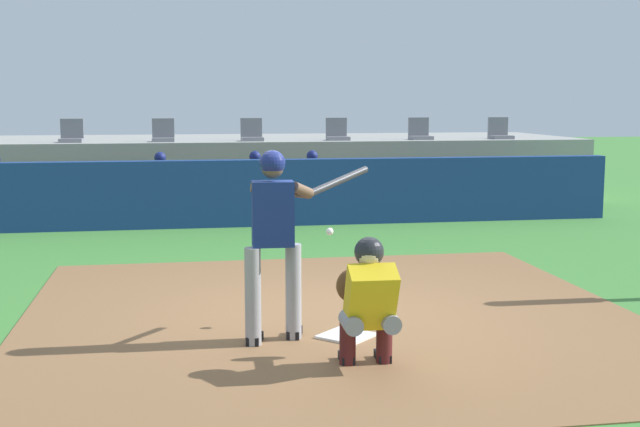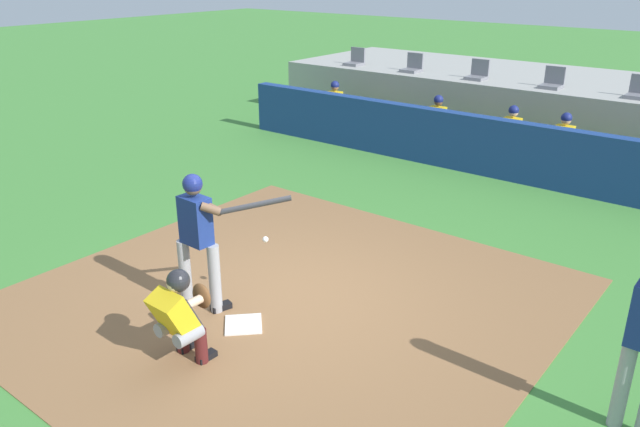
% 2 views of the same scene
% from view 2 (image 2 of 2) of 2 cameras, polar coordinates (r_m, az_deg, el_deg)
% --- Properties ---
extents(ground_plane, '(80.00, 80.00, 0.00)m').
position_cam_2_polar(ground_plane, '(8.24, -3.05, -7.90)').
color(ground_plane, '#428438').
extents(dirt_infield, '(6.40, 6.40, 0.01)m').
position_cam_2_polar(dirt_infield, '(8.24, -3.05, -7.87)').
color(dirt_infield, olive).
rests_on(dirt_infield, ground).
extents(home_plate, '(0.62, 0.62, 0.02)m').
position_cam_2_polar(home_plate, '(7.73, -7.01, -10.02)').
color(home_plate, white).
rests_on(home_plate, dirt_infield).
extents(batter_at_plate, '(1.31, 0.78, 1.80)m').
position_cam_2_polar(batter_at_plate, '(7.70, -11.00, -1.90)').
color(batter_at_plate, '#99999E').
rests_on(batter_at_plate, ground).
extents(catcher_crouched, '(0.49, 1.78, 1.13)m').
position_cam_2_polar(catcher_crouched, '(6.93, -12.53, -8.83)').
color(catcher_crouched, gray).
rests_on(catcher_crouched, ground).
extents(dugout_wall, '(13.00, 0.30, 1.20)m').
position_cam_2_polar(dugout_wall, '(13.23, 15.85, 5.77)').
color(dugout_wall, navy).
rests_on(dugout_wall, ground).
extents(dugout_bench, '(11.80, 0.44, 0.45)m').
position_cam_2_polar(dugout_bench, '(14.22, 17.30, 5.14)').
color(dugout_bench, olive).
rests_on(dugout_bench, ground).
extents(dugout_player_0, '(0.49, 0.70, 1.30)m').
position_cam_2_polar(dugout_player_0, '(16.27, 1.09, 9.80)').
color(dugout_player_0, '#939399').
rests_on(dugout_player_0, ground).
extents(dugout_player_1, '(0.49, 0.70, 1.30)m').
position_cam_2_polar(dugout_player_1, '(14.72, 10.40, 8.14)').
color(dugout_player_1, '#939399').
rests_on(dugout_player_1, ground).
extents(dugout_player_2, '(0.49, 0.70, 1.30)m').
position_cam_2_polar(dugout_player_2, '(14.01, 16.85, 6.85)').
color(dugout_player_2, '#939399').
rests_on(dugout_player_2, ground).
extents(dugout_player_3, '(0.49, 0.70, 1.30)m').
position_cam_2_polar(dugout_player_3, '(13.66, 21.14, 5.95)').
color(dugout_player_3, '#939399').
rests_on(dugout_player_3, ground).
extents(stands_platform, '(15.00, 4.40, 1.40)m').
position_cam_2_polar(stands_platform, '(17.25, 21.77, 9.05)').
color(stands_platform, '#9E9E99').
rests_on(stands_platform, ground).
extents(stadium_seat_0, '(0.46, 0.46, 0.48)m').
position_cam_2_polar(stadium_seat_0, '(18.16, 3.26, 13.80)').
color(stadium_seat_0, slate).
rests_on(stadium_seat_0, stands_platform).
extents(stadium_seat_1, '(0.46, 0.46, 0.48)m').
position_cam_2_polar(stadium_seat_1, '(17.17, 8.46, 13.13)').
color(stadium_seat_1, slate).
rests_on(stadium_seat_1, stands_platform).
extents(stadium_seat_2, '(0.46, 0.46, 0.48)m').
position_cam_2_polar(stadium_seat_2, '(16.33, 14.21, 12.27)').
color(stadium_seat_2, slate).
rests_on(stadium_seat_2, stands_platform).
extents(stadium_seat_3, '(0.46, 0.46, 0.48)m').
position_cam_2_polar(stadium_seat_3, '(15.67, 20.47, 11.19)').
color(stadium_seat_3, slate).
rests_on(stadium_seat_3, stands_platform).
extents(stadium_seat_4, '(0.46, 0.46, 0.48)m').
position_cam_2_polar(stadium_seat_4, '(15.21, 27.13, 9.88)').
color(stadium_seat_4, slate).
rests_on(stadium_seat_4, stands_platform).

